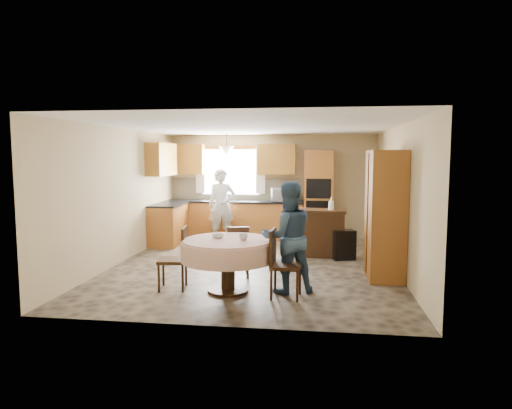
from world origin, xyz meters
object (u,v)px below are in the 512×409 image
at_px(person_sink, 222,206).
at_px(chair_left, 178,255).
at_px(oven_tower, 318,196).
at_px(dining_table, 228,251).
at_px(chair_back, 238,249).
at_px(person_dining, 288,237).
at_px(sideboard, 315,234).
at_px(chair_right, 280,260).
at_px(cupboard, 385,214).

bearing_deg(person_sink, chair_left, -104.54).
distance_m(oven_tower, dining_table, 4.54).
height_order(chair_back, person_dining, person_dining).
height_order(oven_tower, sideboard, oven_tower).
height_order(dining_table, person_sink, person_sink).
bearing_deg(oven_tower, person_sink, -165.32).
distance_m(chair_back, person_sink, 3.11).
distance_m(dining_table, chair_right, 0.80).
bearing_deg(chair_left, oven_tower, 145.95).
height_order(cupboard, dining_table, cupboard).
bearing_deg(person_dining, chair_back, -58.53).
distance_m(sideboard, person_sink, 2.44).
bearing_deg(dining_table, oven_tower, 73.20).
bearing_deg(chair_back, chair_left, 31.55).
bearing_deg(dining_table, cupboard, 26.40).
distance_m(chair_right, person_sink, 4.25).
xyz_separation_m(sideboard, chair_back, (-1.23, -1.82, 0.03)).
bearing_deg(cupboard, person_dining, -144.90).
xyz_separation_m(dining_table, chair_left, (-0.77, 0.03, -0.09)).
relative_size(chair_right, person_sink, 0.57).
relative_size(chair_right, person_dining, 0.60).
distance_m(oven_tower, chair_back, 3.81).
distance_m(dining_table, person_sink, 3.86).
bearing_deg(sideboard, person_sink, 155.70).
distance_m(dining_table, chair_left, 0.77).
xyz_separation_m(oven_tower, cupboard, (1.07, -3.14, -0.02)).
xyz_separation_m(chair_back, person_sink, (-0.89, 2.96, 0.37)).
height_order(oven_tower, person_dining, oven_tower).
xyz_separation_m(dining_table, person_dining, (0.86, 0.12, 0.20)).
xyz_separation_m(cupboard, person_dining, (-1.51, -1.06, -0.23)).
distance_m(sideboard, dining_table, 2.90).
distance_m(cupboard, chair_left, 3.39).
bearing_deg(cupboard, person_sink, 141.75).
bearing_deg(sideboard, dining_table, -111.41).
relative_size(sideboard, person_dining, 0.76).
bearing_deg(person_dining, dining_table, -12.58).
xyz_separation_m(chair_back, chair_right, (0.77, -0.94, 0.06)).
bearing_deg(chair_right, dining_table, 82.25).
xyz_separation_m(sideboard, cupboard, (1.14, -1.43, 0.60)).
xyz_separation_m(dining_table, chair_back, (0.01, 0.79, -0.13)).
xyz_separation_m(oven_tower, person_sink, (-2.19, -0.57, -0.21)).
height_order(cupboard, chair_left, cupboard).
relative_size(cupboard, dining_table, 1.52).
relative_size(sideboard, cupboard, 0.59).
distance_m(sideboard, chair_left, 3.27).
height_order(chair_back, chair_right, chair_right).
height_order(chair_right, person_dining, person_dining).
xyz_separation_m(chair_right, person_dining, (0.08, 0.27, 0.28)).
bearing_deg(person_sink, person_dining, -80.66).
height_order(oven_tower, person_sink, oven_tower).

